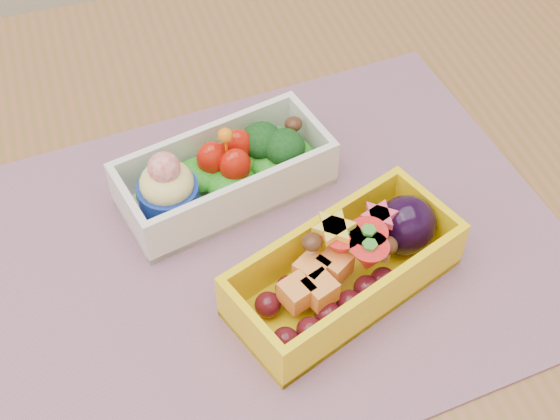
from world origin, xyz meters
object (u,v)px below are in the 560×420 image
object	(u,v)px
table	(268,331)
placemat	(273,248)
bento_white	(224,173)
bento_yellow	(349,266)

from	to	relation	value
table	placemat	bearing A→B (deg)	55.46
table	placemat	world-z (taller)	placemat
placemat	bento_white	distance (m)	0.08
placemat	bento_yellow	world-z (taller)	bento_yellow
bento_white	bento_yellow	size ratio (longest dim) A/B	0.97
table	placemat	size ratio (longest dim) A/B	2.63
bento_yellow	table	bearing A→B (deg)	122.97
table	bento_white	distance (m)	0.15
table	bento_yellow	distance (m)	0.14
bento_white	bento_yellow	xyz separation A→B (m)	(0.06, -0.12, 0.00)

